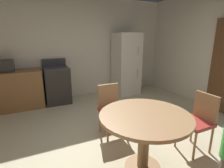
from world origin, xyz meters
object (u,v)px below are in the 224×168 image
object	(u,v)px
refrigerator	(126,64)
microwave	(3,66)
chair_north	(111,106)
chair_east	(199,119)
oven_range	(57,85)
dining_table	(145,127)

from	to	relation	value
refrigerator	microwave	xyz separation A→B (m)	(-3.11, 0.05, 0.15)
microwave	chair_north	xyz separation A→B (m)	(1.73, -1.96, -0.53)
chair_east	oven_range	bearing A→B (deg)	-61.75
dining_table	chair_north	world-z (taller)	chair_north
refrigerator	dining_table	distance (m)	3.20
dining_table	chair_east	distance (m)	0.97
microwave	chair_east	bearing A→B (deg)	-47.21
oven_range	chair_north	xyz separation A→B (m)	(0.61, -1.97, 0.03)
refrigerator	oven_range	bearing A→B (deg)	178.45
chair_east	chair_north	xyz separation A→B (m)	(-0.97, 0.96, 0.00)
oven_range	microwave	bearing A→B (deg)	-179.82
microwave	chair_east	size ratio (longest dim) A/B	0.51
dining_table	chair_east	xyz separation A→B (m)	(0.96, 0.00, -0.09)
microwave	chair_north	world-z (taller)	microwave
chair_east	chair_north	bearing A→B (deg)	-44.80
dining_table	oven_range	bearing A→B (deg)	101.96
oven_range	chair_east	bearing A→B (deg)	-61.56
microwave	chair_east	xyz separation A→B (m)	(2.71, -2.93, -0.53)
oven_range	dining_table	xyz separation A→B (m)	(0.62, -2.93, 0.13)
refrigerator	chair_north	xyz separation A→B (m)	(-1.37, -1.91, -0.38)
microwave	dining_table	size ratio (longest dim) A/B	0.40
chair_north	oven_range	bearing A→B (deg)	-163.31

